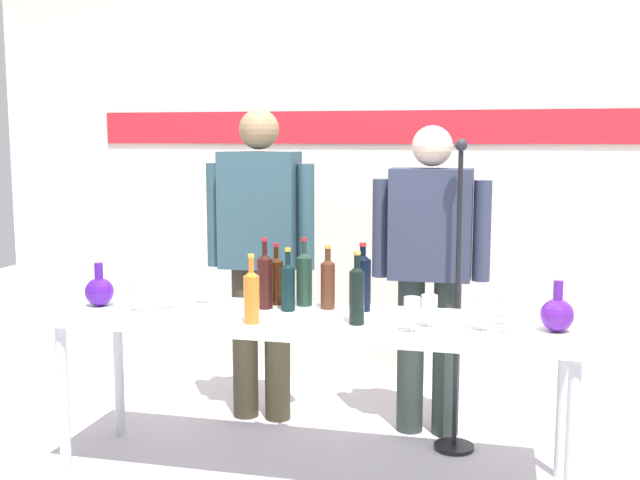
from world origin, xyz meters
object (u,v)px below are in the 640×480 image
object	(u,v)px
wine_bottle_4	(288,285)
wine_glass_right_1	(483,307)
decanter_blue_left	(99,291)
wine_glass_right_4	(509,296)
presenter_right	(430,261)
wine_glass_left_2	(167,286)
wine_bottle_2	(363,281)
wine_glass_right_2	(429,304)
presenter_left	(260,245)
wine_bottle_7	(276,279)
wine_bottle_5	(252,295)
wine_glass_left_0	(203,284)
wine_bottle_0	(304,277)
wine_bottle_3	(265,279)
decanter_blue_right	(557,314)
wine_glass_right_3	(513,310)
wine_bottle_6	(357,293)
wine_glass_left_1	(136,291)
display_table	(312,330)
wine_glass_right_5	(412,307)
wine_bottle_1	(328,282)
microphone_stand	(456,348)
wine_glass_right_0	(506,303)

from	to	relation	value
wine_bottle_4	wine_glass_right_1	bearing A→B (deg)	-11.47
decanter_blue_left	wine_glass_right_1	xyz separation A→B (m)	(1.78, -0.07, 0.03)
decanter_blue_left	wine_glass_right_4	world-z (taller)	decanter_blue_left
presenter_right	wine_glass_left_2	size ratio (longest dim) A/B	10.59
wine_bottle_2	wine_glass_right_2	size ratio (longest dim) A/B	2.26
presenter_left	wine_bottle_7	xyz separation A→B (m)	(0.23, -0.46, -0.09)
presenter_left	wine_glass_right_2	size ratio (longest dim) A/B	12.10
wine_bottle_5	wine_glass_left_0	distance (m)	0.47
decanter_blue_left	wine_bottle_0	size ratio (longest dim) A/B	0.64
wine_bottle_3	wine_bottle_5	distance (m)	0.29
presenter_left	wine_glass_right_4	bearing A→B (deg)	-20.76
presenter_right	decanter_blue_right	bearing A→B (deg)	-49.75
wine_glass_left_0	wine_glass_right_3	bearing A→B (deg)	-10.53
wine_bottle_6	wine_glass_right_4	world-z (taller)	wine_bottle_6
wine_bottle_6	wine_bottle_7	bearing A→B (deg)	146.07
wine_glass_left_1	wine_glass_left_2	distance (m)	0.14
display_table	wine_glass_right_5	size ratio (longest dim) A/B	15.58
wine_bottle_1	wine_bottle_7	bearing A→B (deg)	171.83
presenter_left	wine_bottle_3	size ratio (longest dim) A/B	5.09
wine_bottle_2	wine_glass_right_4	world-z (taller)	wine_bottle_2
wine_glass_left_0	wine_glass_left_2	bearing A→B (deg)	-126.65
wine_bottle_1	wine_bottle_4	xyz separation A→B (m)	(-0.17, -0.08, -0.01)
decanter_blue_right	wine_glass_left_1	xyz separation A→B (m)	(-1.85, -0.07, 0.03)
wine_bottle_0	wine_bottle_7	size ratio (longest dim) A/B	1.10
wine_bottle_2	wine_glass_right_2	world-z (taller)	wine_bottle_2
microphone_stand	wine_glass_left_2	bearing A→B (deg)	-159.16
decanter_blue_left	wine_bottle_1	distance (m)	1.09
presenter_left	wine_bottle_1	xyz separation A→B (m)	(0.49, -0.50, -0.09)
display_table	wine_bottle_4	distance (m)	0.25
decanter_blue_left	wine_glass_left_2	bearing A→B (deg)	0.06
wine_bottle_4	wine_glass_right_2	xyz separation A→B (m)	(0.66, -0.17, -0.02)
decanter_blue_right	wine_bottle_4	distance (m)	1.19
wine_glass_left_2	wine_bottle_7	bearing A→B (deg)	26.70
wine_bottle_6	wine_glass_right_5	xyz separation A→B (m)	(0.25, -0.09, -0.03)
wine_bottle_0	wine_glass_right_5	xyz separation A→B (m)	(0.56, -0.40, -0.03)
display_table	wine_glass_right_5	world-z (taller)	wine_glass_right_5
wine_bottle_1	wine_glass_left_0	bearing A→B (deg)	-176.25
presenter_right	wine_bottle_3	world-z (taller)	presenter_right
decanter_blue_left	display_table	bearing A→B (deg)	1.23
presenter_right	wine_glass_right_5	xyz separation A→B (m)	(0.01, -0.86, -0.06)
wine_glass_left_0	display_table	bearing A→B (deg)	-12.97
decanter_blue_right	wine_bottle_3	distance (m)	1.31
wine_bottle_6	microphone_stand	distance (m)	0.78
decanter_blue_right	wine_glass_left_1	world-z (taller)	decanter_blue_right
wine_bottle_1	wine_bottle_4	size ratio (longest dim) A/B	1.03
wine_glass_left_0	presenter_right	bearing A→B (deg)	27.51
presenter_right	wine_glass_right_3	xyz separation A→B (m)	(0.41, -0.81, -0.06)
wine_bottle_3	wine_glass_right_0	bearing A→B (deg)	-4.90
decanter_blue_right	wine_glass_right_1	distance (m)	0.31
presenter_left	wine_bottle_2	distance (m)	0.83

